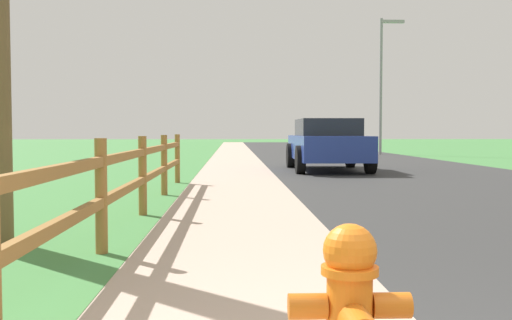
# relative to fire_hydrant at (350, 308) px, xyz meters

# --- Properties ---
(ground_plane) EXTENTS (120.00, 120.00, 0.00)m
(ground_plane) POSITION_rel_fire_hydrant_xyz_m (0.60, 24.12, -0.39)
(ground_plane) COLOR #448141
(road_asphalt) EXTENTS (7.00, 66.00, 0.01)m
(road_asphalt) POSITION_rel_fire_hydrant_xyz_m (4.10, 26.12, -0.38)
(road_asphalt) COLOR #323232
(road_asphalt) RESTS_ON ground
(curb_concrete) EXTENTS (6.00, 66.00, 0.01)m
(curb_concrete) POSITION_rel_fire_hydrant_xyz_m (-2.40, 26.12, -0.38)
(curb_concrete) COLOR #BDA28F
(curb_concrete) RESTS_ON ground
(grass_verge) EXTENTS (5.00, 66.00, 0.00)m
(grass_verge) POSITION_rel_fire_hydrant_xyz_m (-3.90, 26.12, -0.38)
(grass_verge) COLOR #448141
(grass_verge) RESTS_ON ground
(fire_hydrant) EXTENTS (0.51, 0.42, 0.73)m
(fire_hydrant) POSITION_rel_fire_hydrant_xyz_m (0.00, 0.00, 0.00)
(fire_hydrant) COLOR orange
(fire_hydrant) RESTS_ON ground
(rail_fence) EXTENTS (0.11, 12.50, 1.05)m
(rail_fence) POSITION_rel_fire_hydrant_xyz_m (-1.67, 4.23, 0.23)
(rail_fence) COLOR olive
(rail_fence) RESTS_ON ground
(parked_suv_blue) EXTENTS (2.09, 4.44, 1.47)m
(parked_suv_blue) POSITION_rel_fire_hydrant_xyz_m (2.22, 14.47, 0.38)
(parked_suv_blue) COLOR navy
(parked_suv_blue) RESTS_ON ground
(street_lamp) EXTENTS (1.17, 0.20, 6.55)m
(street_lamp) POSITION_rel_fire_hydrant_xyz_m (6.79, 26.19, 3.50)
(street_lamp) COLOR gray
(street_lamp) RESTS_ON ground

